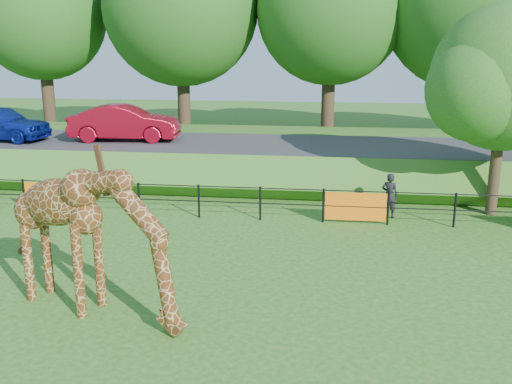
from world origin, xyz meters
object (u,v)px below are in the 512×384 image
giraffe (92,241)px  tree_east (507,83)px  car_red (125,123)px  visitor (390,195)px

giraffe → tree_east: size_ratio=0.67×
giraffe → tree_east: 13.56m
car_red → tree_east: bearing=-112.7°
giraffe → car_red: bearing=128.9°
visitor → tree_east: (3.48, 0.80, 3.55)m
car_red → visitor: car_red is taller
tree_east → car_red: bearing=162.9°
giraffe → visitor: giraffe is taller
visitor → car_red: bearing=-4.9°
giraffe → car_red: giraffe is taller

